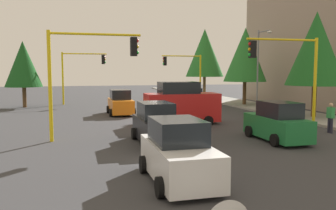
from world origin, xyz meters
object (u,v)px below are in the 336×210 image
object	(u,v)px
car_white	(178,154)
delivery_van_red	(181,105)
car_silver	(190,100)
tree_roadside_mid	(245,55)
pedestrian_crossing	(330,117)
car_green	(277,123)
traffic_signal_near_right	(88,63)
traffic_signal_far_left	(185,68)
traffic_signal_near_left	(288,65)
tree_opposite_side	(23,64)
car_black	(156,125)
tree_roadside_near	(316,49)
car_orange	(120,103)
tree_roadside_far	(205,53)
traffic_signal_far_right	(81,67)
street_lamp_curbside	(260,61)

from	to	relation	value
car_white	delivery_van_red	bearing A→B (deg)	162.74
car_silver	tree_roadside_mid	bearing A→B (deg)	109.11
pedestrian_crossing	car_green	bearing A→B (deg)	-73.25
car_silver	pedestrian_crossing	world-z (taller)	car_silver
car_white	tree_roadside_mid	bearing A→B (deg)	148.67
traffic_signal_near_right	traffic_signal_far_left	xyz separation A→B (m)	(-20.00, 11.29, -0.12)
tree_roadside_mid	car_green	xyz separation A→B (m)	(16.68, -6.61, -4.15)
traffic_signal_near_left	traffic_signal_near_right	xyz separation A→B (m)	(0.00, -11.32, 0.02)
traffic_signal_near_left	tree_roadside_mid	xyz separation A→B (m)	(-14.00, 4.34, 1.20)
tree_opposite_side	tree_roadside_mid	world-z (taller)	tree_roadside_mid
tree_opposite_side	car_green	size ratio (longest dim) A/B	1.55
delivery_van_red	car_black	bearing A→B (deg)	-27.56
car_silver	tree_roadside_near	bearing A→B (deg)	41.61
car_orange	car_white	size ratio (longest dim) A/B	0.98
tree_roadside_mid	traffic_signal_near_right	bearing A→B (deg)	-48.21
tree_roadside_far	car_silver	xyz separation A→B (m)	(12.22, -5.91, -4.80)
traffic_signal_near_right	pedestrian_crossing	world-z (taller)	traffic_signal_near_right
car_silver	car_black	world-z (taller)	same
tree_roadside_far	car_white	world-z (taller)	tree_roadside_far
delivery_van_red	car_black	world-z (taller)	delivery_van_red
traffic_signal_near_left	delivery_van_red	xyz separation A→B (m)	(-4.00, -5.24, -2.56)
traffic_signal_far_right	car_silver	distance (m)	12.71
traffic_signal_near_right	tree_roadside_far	size ratio (longest dim) A/B	0.63
delivery_van_red	car_orange	size ratio (longest dim) A/B	1.22
traffic_signal_near_right	tree_roadside_mid	distance (m)	21.04
traffic_signal_near_left	car_green	world-z (taller)	traffic_signal_near_left
traffic_signal_near_left	traffic_signal_far_right	size ratio (longest dim) A/B	1.00
street_lamp_curbside	tree_roadside_mid	size ratio (longest dim) A/B	0.91
traffic_signal_far_right	street_lamp_curbside	xyz separation A→B (m)	(10.39, 14.85, 0.52)
tree_roadside_near	pedestrian_crossing	world-z (taller)	tree_roadside_near
tree_opposite_side	car_silver	xyz separation A→B (m)	(6.22, 14.59, -3.21)
traffic_signal_near_right	street_lamp_curbside	xyz separation A→B (m)	(-9.61, 14.86, 0.48)
delivery_van_red	pedestrian_crossing	bearing A→B (deg)	52.55
traffic_signal_near_right	pedestrian_crossing	xyz separation A→B (m)	(1.44, 13.18, -2.96)
traffic_signal_far_right	pedestrian_crossing	world-z (taller)	traffic_signal_far_right
street_lamp_curbside	traffic_signal_near_left	bearing A→B (deg)	-20.24
traffic_signal_far_left	car_orange	xyz separation A→B (m)	(9.83, -8.45, -2.86)
tree_roadside_near	car_black	bearing A→B (deg)	-66.32
car_silver	traffic_signal_near_left	bearing A→B (deg)	9.94
tree_roadside_near	car_green	bearing A→B (deg)	-46.80
street_lamp_curbside	tree_roadside_mid	distance (m)	4.52
traffic_signal_far_right	traffic_signal_far_left	size ratio (longest dim) A/B	1.02
car_green	car_orange	size ratio (longest dim) A/B	1.03
tree_opposite_side	car_black	bearing A→B (deg)	23.13
traffic_signal_near_left	car_white	bearing A→B (deg)	-49.00
street_lamp_curbside	car_green	size ratio (longest dim) A/B	1.72
traffic_signal_far_left	tree_roadside_far	bearing A→B (deg)	135.97
traffic_signal_near_right	car_green	size ratio (longest dim) A/B	1.34
street_lamp_curbside	car_orange	bearing A→B (deg)	-92.64
tree_opposite_side	tree_roadside_far	world-z (taller)	tree_roadside_far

